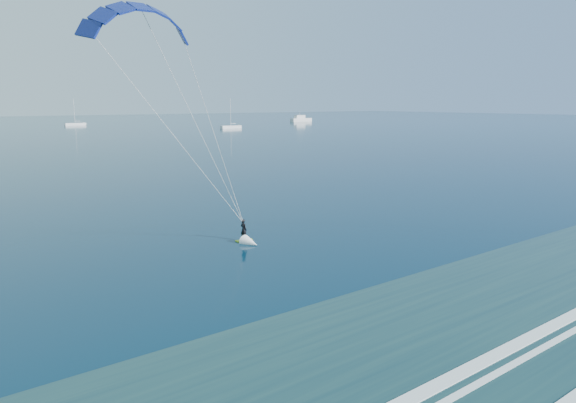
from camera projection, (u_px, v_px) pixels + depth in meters
The scene contains 4 objects.
kitesurfer_rig at pixel (199, 130), 35.64m from camera, with size 15.01×6.43×18.09m.
motor_yacht at pixel (301, 119), 293.53m from camera, with size 13.17×3.51×5.69m.
sailboat_4 at pixel (75, 124), 245.43m from camera, with size 9.34×2.40×12.62m.
sailboat_5 at pixel (231, 127), 218.77m from camera, with size 9.33×2.40×12.55m.
Camera 1 is at (-19.66, -1.98, 11.23)m, focal length 32.00 mm.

